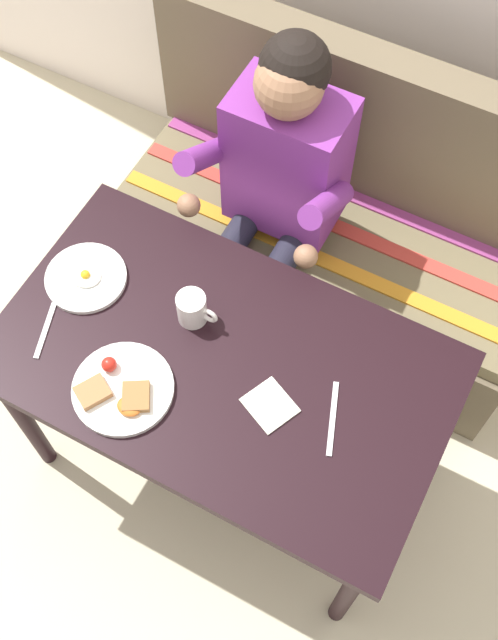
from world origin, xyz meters
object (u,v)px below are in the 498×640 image
at_px(coffee_mug, 192,308).
at_px(napkin, 270,405).
at_px(couch, 332,237).
at_px(plate_breakfast, 121,389).
at_px(fork, 45,330).
at_px(plate_eggs, 86,278).
at_px(person, 276,182).
at_px(knife, 333,418).
at_px(table, 223,376).

height_order(coffee_mug, napkin, coffee_mug).
distance_m(coffee_mug, napkin, 0.33).
bearing_deg(coffee_mug, couch, 79.03).
distance_m(plate_breakfast, napkin, 0.38).
bearing_deg(fork, plate_eggs, 69.75).
bearing_deg(fork, couch, 44.65).
relative_size(couch, napkin, 12.02).
distance_m(person, coffee_mug, 0.51).
distance_m(fork, knife, 0.79).
distance_m(napkin, fork, 0.63).
bearing_deg(couch, fork, -117.08).
height_order(person, fork, person).
xyz_separation_m(coffee_mug, napkin, (0.30, -0.13, -0.05)).
xyz_separation_m(plate_breakfast, napkin, (0.35, 0.14, -0.01)).
distance_m(plate_breakfast, knife, 0.54).
xyz_separation_m(coffee_mug, fork, (-0.33, -0.22, -0.05)).
height_order(couch, coffee_mug, couch).
height_order(plate_breakfast, fork, plate_breakfast).
bearing_deg(plate_eggs, coffee_mug, 5.98).
bearing_deg(napkin, table, 163.48).
height_order(table, knife, knife).
relative_size(plate_breakfast, coffee_mug, 2.22).
distance_m(table, coffee_mug, 0.20).
distance_m(plate_breakfast, plate_eggs, 0.36).
distance_m(table, couch, 0.83).
bearing_deg(napkin, person, 115.70).
bearing_deg(plate_eggs, fork, -91.98).
bearing_deg(knife, plate_breakfast, -179.64).
distance_m(napkin, knife, 0.16).
relative_size(napkin, knife, 0.60).
relative_size(table, couch, 0.83).
bearing_deg(table, plate_eggs, 173.96).
height_order(couch, person, person).
bearing_deg(table, coffee_mug, 148.24).
relative_size(napkin, fork, 0.70).
bearing_deg(person, couch, 50.90).
bearing_deg(napkin, plate_breakfast, -158.01).
bearing_deg(plate_breakfast, person, 86.76).
distance_m(couch, plate_breakfast, 1.06).
distance_m(table, napkin, 0.19).
bearing_deg(couch, person, -129.10).
height_order(plate_eggs, coffee_mug, coffee_mug).
bearing_deg(fork, napkin, -10.23).
height_order(coffee_mug, knife, coffee_mug).
xyz_separation_m(plate_breakfast, coffee_mug, (0.05, 0.27, 0.04)).
height_order(plate_breakfast, knife, plate_breakfast).
xyz_separation_m(plate_breakfast, knife, (0.51, 0.18, -0.01)).
bearing_deg(napkin, plate_eggs, 171.10).
relative_size(plate_breakfast, fork, 1.54).
bearing_deg(fork, knife, -8.73).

